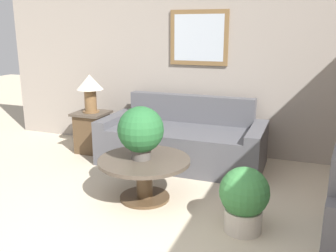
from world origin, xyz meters
The scene contains 7 objects.
wall_back centered at (-0.01, 3.40, 1.31)m, with size 7.03×0.09×2.60m.
couch_main centered at (-0.33, 2.77, 0.30)m, with size 2.15×0.96×0.87m.
coffee_table centered at (-0.35, 1.57, 0.33)m, with size 0.97×0.97×0.45m.
side_table centered at (-1.73, 2.76, 0.31)m, with size 0.47×0.47×0.60m.
table_lamp centered at (-1.73, 2.76, 0.96)m, with size 0.38×0.38×0.54m.
potted_plant_on_table centered at (-0.38, 1.56, 0.76)m, with size 0.48×0.48×0.56m.
potted_plant_floor centered at (0.74, 1.28, 0.32)m, with size 0.45×0.45×0.60m.
Camera 1 is at (1.19, -1.80, 1.77)m, focal length 40.00 mm.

